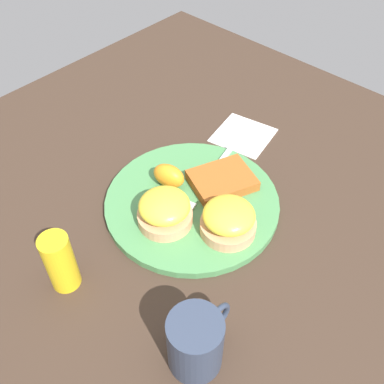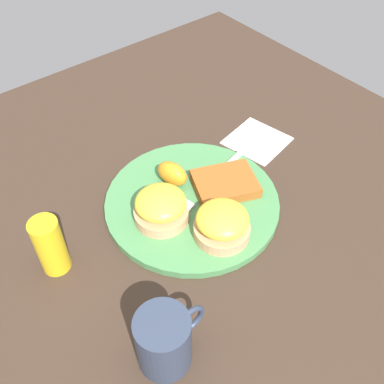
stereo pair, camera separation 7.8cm
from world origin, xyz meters
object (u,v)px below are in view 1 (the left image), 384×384
hashbrown_patty (222,180)px  condiment_bottle (60,262)px  sandwich_benedict_right (229,220)px  fork (203,185)px  sandwich_benedict_left (163,209)px  orange_wedge (169,176)px  cup (196,342)px

hashbrown_patty → condiment_bottle: (-0.31, 0.05, 0.03)m
sandwich_benedict_right → fork: bearing=63.1°
condiment_bottle → hashbrown_patty: bearing=-8.8°
sandwich_benedict_left → orange_wedge: (0.07, 0.05, -0.01)m
orange_wedge → cup: cup is taller
hashbrown_patty → fork: hashbrown_patty is taller
condiment_bottle → fork: bearing=-5.4°
fork → condiment_bottle: condiment_bottle is taller
orange_wedge → condiment_bottle: condiment_bottle is taller
orange_wedge → condiment_bottle: size_ratio=0.58×
hashbrown_patty → fork: 0.03m
sandwich_benedict_left → condiment_bottle: 0.18m
fork → hashbrown_patty: bearing=-39.0°
cup → condiment_bottle: (-0.05, 0.23, 0.00)m
fork → condiment_bottle: bearing=174.6°
hashbrown_patty → cup: size_ratio=1.05×
cup → condiment_bottle: bearing=101.3°
sandwich_benedict_left → orange_wedge: bearing=38.1°
sandwich_benedict_left → fork: size_ratio=0.44×
hashbrown_patty → cup: (-0.27, -0.18, 0.02)m
sandwich_benedict_left → sandwich_benedict_right: same height
sandwich_benedict_left → fork: bearing=1.7°
fork → condiment_bottle: size_ratio=2.04×
condiment_bottle → orange_wedge: bearing=5.0°
sandwich_benedict_left → hashbrown_patty: 0.13m
sandwich_benedict_right → condiment_bottle: size_ratio=0.89×
orange_wedge → condiment_bottle: bearing=-175.0°
cup → sandwich_benedict_right: bearing=28.2°
cup → fork: bearing=39.8°
sandwich_benedict_right → cup: size_ratio=0.89×
cup → sandwich_benedict_left: bearing=55.5°
condiment_bottle → cup: bearing=-78.7°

